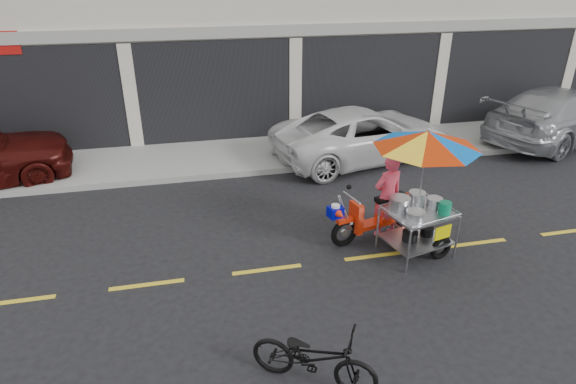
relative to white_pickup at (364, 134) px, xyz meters
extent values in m
plane|color=black|center=(-1.42, -4.57, -0.67)|extent=(90.00, 90.00, 0.00)
cube|color=gray|center=(-1.42, 0.93, -0.60)|extent=(45.00, 3.00, 0.15)
cube|color=black|center=(-1.42, 1.90, 0.78)|extent=(35.28, 0.06, 2.90)
cube|color=gray|center=(-1.42, 1.88, 2.43)|extent=(36.00, 0.12, 0.30)
cube|color=gold|center=(-1.42, -4.57, -0.67)|extent=(42.00, 0.10, 0.01)
imported|color=silver|center=(0.00, 0.00, 0.00)|extent=(5.21, 3.19, 1.35)
imported|color=#9FA2A7|center=(6.06, 0.13, 0.09)|extent=(5.73, 3.96, 1.54)
imported|color=black|center=(-3.28, -7.11, -0.25)|extent=(1.67, 1.32, 0.85)
torus|color=black|center=(-1.88, -4.10, -0.40)|extent=(0.56, 0.24, 0.55)
torus|color=black|center=(-0.47, -3.76, -0.40)|extent=(0.56, 0.24, 0.55)
cylinder|color=#9EA0A5|center=(-1.88, -4.10, -0.40)|extent=(0.15, 0.09, 0.14)
cylinder|color=#9EA0A5|center=(-0.47, -3.76, -0.40)|extent=(0.15, 0.09, 0.14)
cube|color=red|center=(-1.88, -4.10, -0.14)|extent=(0.33, 0.19, 0.08)
cylinder|color=#9EA0A5|center=(-1.88, -4.10, 0.00)|extent=(0.36, 0.13, 0.78)
cube|color=red|center=(-1.65, -4.05, -0.14)|extent=(0.19, 0.35, 0.58)
cube|color=red|center=(-1.22, -3.94, -0.36)|extent=(0.82, 0.45, 0.08)
cube|color=red|center=(-0.80, -3.84, -0.14)|extent=(0.77, 0.42, 0.39)
cube|color=black|center=(-0.89, -3.86, 0.08)|extent=(0.67, 0.38, 0.10)
cylinder|color=#9EA0A5|center=(-1.77, -4.08, 0.30)|extent=(0.16, 0.53, 0.03)
sphere|color=black|center=(-1.76, -3.87, 0.41)|extent=(0.10, 0.10, 0.10)
cylinder|color=white|center=(-1.77, -4.08, -0.21)|extent=(0.14, 0.14, 0.05)
cube|color=#020489|center=(-2.09, -4.16, 0.08)|extent=(0.30, 0.27, 0.19)
cylinder|color=white|center=(-2.09, -4.16, 0.20)|extent=(0.19, 0.19, 0.05)
cone|color=red|center=(-2.05, -4.32, 0.10)|extent=(0.22, 0.25, 0.17)
torus|color=black|center=(-0.34, -4.87, -0.46)|extent=(0.46, 0.20, 0.45)
cylinder|color=#9EA0A5|center=(-1.12, -5.17, -0.26)|extent=(0.04, 0.04, 0.83)
cylinder|color=#9EA0A5|center=(-1.33, -4.32, -0.26)|extent=(0.04, 0.04, 0.83)
cylinder|color=#9EA0A5|center=(-0.09, -4.91, -0.26)|extent=(0.04, 0.04, 0.83)
cylinder|color=#9EA0A5|center=(-0.29, -4.06, -0.26)|extent=(0.04, 0.04, 0.83)
cube|color=#9EA0A5|center=(-0.71, -4.61, -0.38)|extent=(1.25, 1.10, 0.03)
cube|color=#9EA0A5|center=(-0.71, -4.61, 0.15)|extent=(1.25, 1.10, 0.04)
cylinder|color=#9EA0A5|center=(-0.60, -5.04, 0.21)|extent=(1.04, 0.28, 0.02)
cylinder|color=#9EA0A5|center=(-0.81, -4.19, 0.21)|extent=(1.04, 0.28, 0.02)
cylinder|color=#9EA0A5|center=(-1.23, -4.74, 0.21)|extent=(0.23, 0.85, 0.02)
cylinder|color=#9EA0A5|center=(-0.19, -4.49, 0.21)|extent=(0.23, 0.85, 0.02)
cylinder|color=#9EA0A5|center=(-0.81, -4.19, -0.38)|extent=(0.21, 0.72, 0.04)
cylinder|color=#9EA0A5|center=(-0.81, -4.19, 0.10)|extent=(0.21, 0.72, 0.04)
cube|color=#D1C600|center=(-0.46, -5.03, -0.04)|extent=(0.33, 0.10, 0.24)
cylinder|color=#B7B7BC|center=(-1.04, -4.50, 0.29)|extent=(0.44, 0.44, 0.23)
cylinder|color=#B7B7BC|center=(-0.67, -4.38, 0.29)|extent=(0.35, 0.35, 0.25)
cylinder|color=#B7B7BC|center=(-0.36, -4.48, 0.24)|extent=(0.34, 0.34, 0.14)
cylinder|color=#B7B7BC|center=(-0.90, -4.84, 0.23)|extent=(0.38, 0.38, 0.13)
cylinder|color=#0B7C51|center=(-0.32, -4.77, 0.28)|extent=(0.26, 0.26, 0.21)
cylinder|color=black|center=(-0.85, -4.65, -0.28)|extent=(0.33, 0.33, 0.17)
cylinder|color=black|center=(-0.47, -4.56, -0.29)|extent=(0.28, 0.28, 0.16)
cylinder|color=#9EA0A5|center=(-0.68, -4.51, 0.88)|extent=(0.03, 0.03, 1.46)
sphere|color=#9EA0A5|center=(-0.68, -4.51, 1.63)|extent=(0.06, 0.06, 0.06)
imported|color=#E23D53|center=(-0.99, -3.88, 0.15)|extent=(0.68, 0.53, 1.65)
camera|label=1|loc=(-4.54, -11.35, 4.11)|focal=30.00mm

